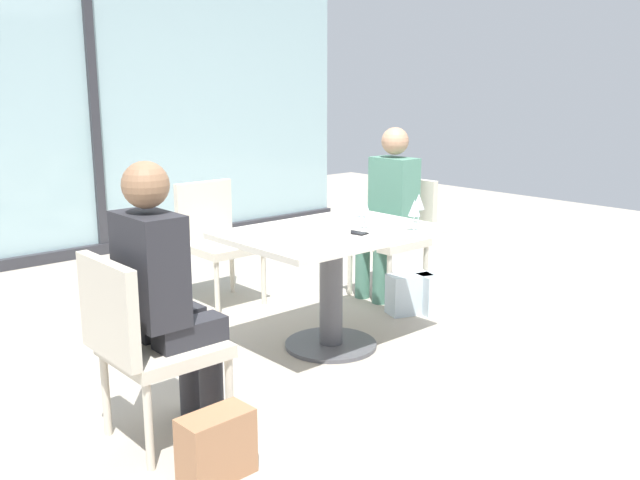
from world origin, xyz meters
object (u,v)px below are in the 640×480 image
chair_side_end (144,338)px  handbag_0 (409,294)px  person_side_end (164,288)px  wine_glass_2 (362,197)px  chair_near_window (216,235)px  handbag_1 (216,446)px  wine_glass_3 (419,202)px  dining_table_main (331,261)px  coffee_cup (344,231)px  handbag_2 (438,292)px  cell_phone_on_table (355,233)px  wine_glass_1 (414,209)px  chair_far_right (397,229)px  wine_glass_0 (365,207)px  person_far_right (388,204)px

chair_side_end → handbag_0: 2.30m
person_side_end → wine_glass_2: person_side_end is taller
chair_near_window → handbag_1: size_ratio=2.90×
wine_glass_3 → handbag_1: size_ratio=0.62×
dining_table_main → coffee_cup: size_ratio=13.56×
person_side_end → wine_glass_2: 1.75m
person_side_end → wine_glass_2: size_ratio=6.81×
chair_near_window → handbag_2: (1.01, -1.25, -0.36)m
chair_side_end → cell_phone_on_table: 1.46m
dining_table_main → coffee_cup: (-0.12, -0.24, 0.24)m
dining_table_main → wine_glass_1: (0.33, -0.35, 0.32)m
chair_near_window → handbag_2: bearing=-51.0°
handbag_0 → handbag_2: 0.21m
dining_table_main → cell_phone_on_table: bearing=-79.5°
chair_near_window → handbag_2: size_ratio=2.90×
chair_far_right → chair_side_end: size_ratio=1.00×
chair_side_end → wine_glass_1: 1.77m
chair_far_right → wine_glass_1: 1.21m
wine_glass_3 → cell_phone_on_table: wine_glass_3 is taller
wine_glass_1 → wine_glass_3: bearing=34.1°
wine_glass_1 → cell_phone_on_table: wine_glass_1 is taller
chair_near_window → wine_glass_3: wine_glass_3 is taller
dining_table_main → coffee_cup: 0.36m
wine_glass_0 → wine_glass_1: size_ratio=1.00×
wine_glass_0 → handbag_1: wine_glass_0 is taller
chair_near_window → wine_glass_1: wine_glass_1 is taller
dining_table_main → cell_phone_on_table: cell_phone_on_table is taller
chair_side_end → wine_glass_0: (1.55, 0.20, 0.37)m
dining_table_main → person_far_right: bearing=25.7°
wine_glass_0 → handbag_2: 1.13m
chair_far_right → wine_glass_3: 1.00m
chair_far_right → person_side_end: bearing=-161.4°
person_far_right → handbag_0: 0.70m
wine_glass_2 → coffee_cup: wine_glass_2 is taller
wine_glass_2 → handbag_0: (0.44, -0.04, -0.72)m
wine_glass_3 → cell_phone_on_table: size_ratio=1.28×
wine_glass_0 → wine_glass_1: same height
dining_table_main → handbag_1: dining_table_main is taller
wine_glass_3 → coffee_cup: size_ratio=2.06×
person_side_end → wine_glass_3: person_side_end is taller
chair_near_window → wine_glass_0: bearing=-83.7°
cell_phone_on_table → person_side_end: bearing=177.7°
chair_side_end → handbag_1: bearing=-80.3°
chair_side_end → coffee_cup: (1.27, 0.09, 0.28)m
chair_far_right → wine_glass_3: bearing=-130.4°
wine_glass_1 → handbag_2: 1.05m
dining_table_main → wine_glass_2: size_ratio=6.60×
dining_table_main → chair_far_right: 1.23m
wine_glass_1 → chair_side_end: bearing=179.2°
cell_phone_on_table → coffee_cup: bearing=-165.5°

